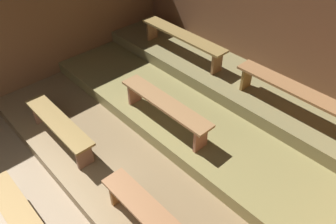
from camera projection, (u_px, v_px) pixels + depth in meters
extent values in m
cube|color=#7D674C|center=(155.00, 159.00, 5.34)|extent=(6.75, 5.97, 0.08)
cube|color=brown|center=(261.00, 43.00, 5.97)|extent=(6.75, 0.06, 2.21)
cube|color=brown|center=(50.00, 33.00, 6.28)|extent=(0.06, 5.97, 2.21)
cube|color=olive|center=(180.00, 135.00, 5.55)|extent=(5.95, 4.01, 0.23)
cube|color=olive|center=(209.00, 107.00, 5.77)|extent=(5.95, 2.59, 0.23)
cube|color=olive|center=(235.00, 81.00, 5.98)|extent=(5.95, 1.23, 0.23)
cube|color=olive|center=(4.00, 193.00, 4.54)|extent=(0.05, 0.26, 0.40)
cube|color=olive|center=(58.00, 122.00, 5.00)|extent=(1.61, 0.32, 0.04)
cube|color=brown|center=(41.00, 112.00, 5.53)|extent=(0.05, 0.26, 0.40)
cube|color=brown|center=(84.00, 156.00, 4.76)|extent=(0.05, 0.26, 0.40)
cube|color=#8E5F3B|center=(152.00, 215.00, 3.77)|extent=(1.61, 0.32, 0.04)
cube|color=#966537|center=(119.00, 191.00, 4.29)|extent=(0.05, 0.26, 0.40)
cube|color=olive|center=(165.00, 102.00, 5.00)|extent=(1.76, 0.32, 0.04)
cube|color=#975F48|center=(135.00, 92.00, 5.57)|extent=(0.05, 0.26, 0.40)
cube|color=#975F48|center=(200.00, 138.00, 4.72)|extent=(0.05, 0.26, 0.40)
cube|color=olive|center=(182.00, 35.00, 6.23)|extent=(2.02, 0.32, 0.04)
cube|color=brown|center=(152.00, 30.00, 6.87)|extent=(0.05, 0.26, 0.40)
cube|color=brown|center=(217.00, 63.00, 5.88)|extent=(0.05, 0.26, 0.40)
cube|color=olive|center=(298.00, 90.00, 4.87)|extent=(2.02, 0.32, 0.04)
cube|color=olive|center=(247.00, 78.00, 5.51)|extent=(0.05, 0.26, 0.40)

